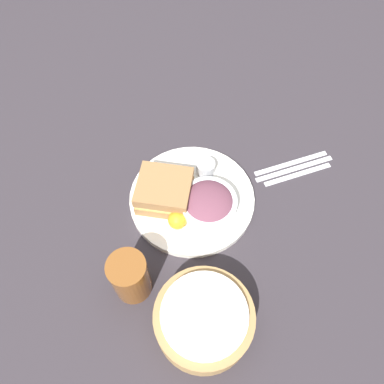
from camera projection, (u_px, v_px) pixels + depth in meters
ground_plane at (192, 200)px, 0.89m from camera, size 4.00×4.00×0.00m
plate at (192, 198)px, 0.88m from camera, size 0.29×0.29×0.02m
sandwich at (164, 191)px, 0.84m from camera, size 0.13×0.12×0.06m
salad_bowl at (208, 204)px, 0.83m from camera, size 0.13×0.13×0.06m
dressing_cup at (205, 167)px, 0.89m from camera, size 0.05×0.05×0.03m
orange_wedge at (177, 220)px, 0.82m from camera, size 0.04×0.04×0.04m
drink_glass at (130, 277)px, 0.73m from camera, size 0.08×0.08×0.12m
bread_basket at (204, 319)px, 0.71m from camera, size 0.19×0.19×0.08m
fork at (291, 163)px, 0.94m from camera, size 0.19×0.09×0.01m
knife at (294, 169)px, 0.93m from camera, size 0.20×0.09×0.01m
spoon at (298, 174)px, 0.92m from camera, size 0.17×0.08×0.01m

